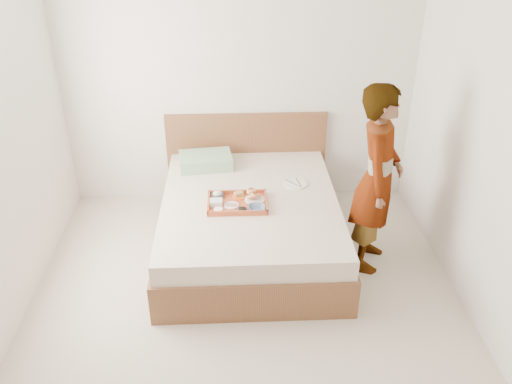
{
  "coord_description": "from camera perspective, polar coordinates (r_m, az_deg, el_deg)",
  "views": [
    {
      "loc": [
        -0.07,
        -3.11,
        2.92
      ],
      "look_at": [
        0.11,
        0.9,
        0.65
      ],
      "focal_mm": 37.58,
      "sensor_mm": 36.0,
      "label": 1
    }
  ],
  "objects": [
    {
      "name": "headboard",
      "position": [
        5.64,
        -1.02,
        3.8
      ],
      "size": [
        1.65,
        0.06,
        0.95
      ],
      "primitive_type": "cube",
      "color": "brown",
      "rests_on": "ground"
    },
    {
      "name": "dinner_plate",
      "position": [
        4.99,
        4.21,
        0.88
      ],
      "size": [
        0.28,
        0.28,
        0.01
      ],
      "primitive_type": "cylinder",
      "rotation": [
        0.0,
        0.0,
        0.34
      ],
      "color": "white",
      "rests_on": "bed"
    },
    {
      "name": "navy_bowl_big",
      "position": [
        4.55,
        0.09,
        -1.74
      ],
      "size": [
        0.15,
        0.15,
        0.04
      ],
      "primitive_type": "imported",
      "rotation": [
        0.0,
        0.0,
        -0.0
      ],
      "color": "#192846",
      "rests_on": "tray"
    },
    {
      "name": "person",
      "position": [
        4.55,
        12.78,
        1.31
      ],
      "size": [
        0.57,
        0.7,
        1.65
      ],
      "primitive_type": "imported",
      "rotation": [
        0.0,
        0.0,
        1.23
      ],
      "color": "silver",
      "rests_on": "ground"
    },
    {
      "name": "cheese_round",
      "position": [
        4.54,
        -4.05,
        -1.94
      ],
      "size": [
        0.08,
        0.08,
        0.03
      ],
      "primitive_type": "cylinder",
      "rotation": [
        0.0,
        0.0,
        -0.0
      ],
      "color": "white",
      "rests_on": "tray"
    },
    {
      "name": "prawn_plate",
      "position": [
        4.7,
        -0.12,
        -0.78
      ],
      "size": [
        0.18,
        0.18,
        0.01
      ],
      "primitive_type": "cylinder",
      "rotation": [
        0.0,
        0.0,
        -0.0
      ],
      "color": "white",
      "rests_on": "tray"
    },
    {
      "name": "wall_right",
      "position": [
        3.95,
        25.14,
        2.32
      ],
      "size": [
        0.01,
        4.0,
        2.6
      ],
      "primitive_type": "cube",
      "color": "silver",
      "rests_on": "ground"
    },
    {
      "name": "ground",
      "position": [
        4.27,
        -0.99,
        -13.72
      ],
      "size": [
        3.5,
        4.0,
        0.01
      ],
      "primitive_type": "cube",
      "color": "beige",
      "rests_on": "ground"
    },
    {
      "name": "tray",
      "position": [
        4.65,
        -2.0,
        -1.13
      ],
      "size": [
        0.52,
        0.38,
        0.05
      ],
      "primitive_type": "cube",
      "rotation": [
        0.0,
        0.0,
        -0.0
      ],
      "color": "#C65A2C",
      "rests_on": "bed"
    },
    {
      "name": "wall_back",
      "position": [
        5.36,
        -1.8,
        11.9
      ],
      "size": [
        3.5,
        0.01,
        2.6
      ],
      "primitive_type": "cube",
      "color": "silver",
      "rests_on": "ground"
    },
    {
      "name": "bread_plate",
      "position": [
        4.75,
        -1.79,
        -0.45
      ],
      "size": [
        0.13,
        0.13,
        0.01
      ],
      "primitive_type": "cylinder",
      "rotation": [
        0.0,
        0.0,
        -0.0
      ],
      "color": "orange",
      "rests_on": "tray"
    },
    {
      "name": "plastic_tub",
      "position": [
        4.63,
        -4.26,
        -1.11
      ],
      "size": [
        0.11,
        0.09,
        0.05
      ],
      "primitive_type": "cube",
      "rotation": [
        0.0,
        0.0,
        -0.0
      ],
      "color": "silver",
      "rests_on": "tray"
    },
    {
      "name": "salad_bowl",
      "position": [
        4.75,
        -4.11,
        -0.36
      ],
      "size": [
        0.11,
        0.11,
        0.04
      ],
      "primitive_type": "imported",
      "rotation": [
        0.0,
        0.0,
        -0.0
      ],
      "color": "#192846",
      "rests_on": "tray"
    },
    {
      "name": "meat_plate",
      "position": [
        4.62,
        -2.63,
        -1.43
      ],
      "size": [
        0.13,
        0.13,
        0.01
      ],
      "primitive_type": "cylinder",
      "rotation": [
        0.0,
        0.0,
        -0.0
      ],
      "color": "white",
      "rests_on": "tray"
    },
    {
      "name": "pillow",
      "position": [
        5.31,
        -5.39,
        3.34
      ],
      "size": [
        0.55,
        0.4,
        0.12
      ],
      "primitive_type": "cube",
      "rotation": [
        0.0,
        0.0,
        0.12
      ],
      "color": "#8FB88D",
      "rests_on": "bed"
    },
    {
      "name": "bed",
      "position": [
        4.89,
        -0.64,
        -3.36
      ],
      "size": [
        1.65,
        2.0,
        0.53
      ],
      "primitive_type": "cube",
      "color": "brown",
      "rests_on": "ground"
    },
    {
      "name": "sauce_dish",
      "position": [
        4.53,
        -1.44,
        -1.94
      ],
      "size": [
        0.08,
        0.08,
        0.03
      ],
      "primitive_type": "cylinder",
      "rotation": [
        0.0,
        0.0,
        -0.0
      ],
      "color": "black",
      "rests_on": "tray"
    }
  ]
}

